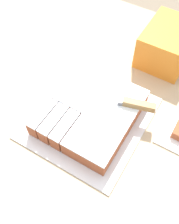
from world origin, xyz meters
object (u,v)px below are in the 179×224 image
(knife, at_px, (128,103))
(storage_box, at_px, (168,44))
(cake_board, at_px, (90,118))
(cake, at_px, (91,112))

(knife, relative_size, storage_box, 1.34)
(cake_board, bearing_deg, cake, 48.30)
(cake, relative_size, knife, 1.03)
(cake_board, relative_size, knife, 1.31)
(cake_board, xyz_separation_m, storage_box, (0.10, 0.38, 0.06))
(cake_board, height_order, cake, cake)
(knife, xyz_separation_m, storage_box, (0.00, 0.32, -0.01))
(knife, distance_m, storage_box, 0.32)
(cake, distance_m, storage_box, 0.40)
(cake, bearing_deg, cake_board, -131.70)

